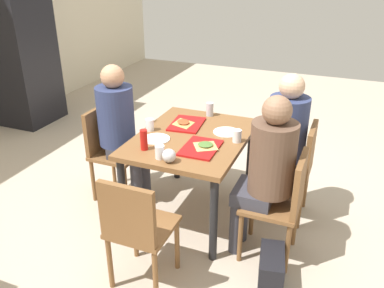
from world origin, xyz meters
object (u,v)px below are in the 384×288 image
Objects in this scene: foil_bundle at (169,156)px; chair_left_end at (136,226)px; person_in_brown_jacket at (282,135)px; pizza_slice_a at (205,145)px; paper_plate_center at (156,139)px; soda_can at (210,109)px; handbag at (271,271)px; condiment_bottle at (144,140)px; drink_fridge at (22,51)px; plastic_cup_c at (160,152)px; tray_red_near at (201,148)px; person_in_red at (267,166)px; pizza_slice_b at (183,122)px; plastic_cup_b at (237,136)px; paper_plate_near_edge at (226,132)px; person_far_side at (120,123)px; tray_red_far at (187,124)px; main_table at (192,146)px; chair_near_left at (283,200)px; chair_far_side at (109,146)px; plastic_cup_a at (150,125)px.

chair_left_end is at bearing 177.35° from foil_bundle.
pizza_slice_a is (-0.46, 0.50, 0.02)m from person_in_brown_jacket.
person_in_brown_jacket reaches higher than paper_plate_center.
soda_can reaches higher than handbag.
drink_fridge is at bearing 58.85° from condiment_bottle.
tray_red_near is at bearing -40.32° from plastic_cup_c.
person_in_red is at bearing -73.13° from foil_bundle.
chair_left_end is at bearing -172.20° from pizza_slice_b.
plastic_cup_b is (-0.15, -0.52, 0.03)m from pizza_slice_b.
paper_plate_near_edge is (0.37, -0.09, -0.00)m from tray_red_near.
plastic_cup_b is 1.00× the size of foil_bundle.
plastic_cup_c is at bearing -126.58° from person_far_side.
person_in_brown_jacket is 1.11m from handbag.
condiment_bottle is at bearing -121.15° from drink_fridge.
tray_red_far is 0.39m from paper_plate_center.
chair_left_end is 0.84m from pizza_slice_a.
drink_fridge reaches higher than paper_plate_center.
pizza_slice_b is at bearing 14.91° from foil_bundle.
chair_left_end is 2.35× the size of tray_red_near.
plastic_cup_b is (0.03, -0.37, 0.14)m from main_table.
foil_bundle reaches higher than pizza_slice_a.
pizza_slice_b is at bearing 8.07° from plastic_cup_c.
chair_near_left reaches higher than main_table.
person_far_side reaches higher than plastic_cup_c.
chair_far_side is at bearing 69.00° from handbag.
soda_can is at bearing -23.94° from pizza_slice_b.
main_table is at bearing -90.00° from chair_far_side.
person_far_side is at bearing 68.77° from paper_plate_center.
person_in_brown_jacket is at bearing -40.53° from foil_bundle.
chair_left_end is 0.45× the size of drink_fridge.
main_table is 5.17× the size of paper_plate_center.
chair_left_end reaches higher than pizza_slice_b.
pizza_slice_a is 1.23× the size of condiment_bottle.
chair_near_left is 2.35× the size of tray_red_near.
pizza_slice_a reaches higher than tray_red_near.
chair_near_left is 3.85× the size of paper_plate_near_edge.
person_in_red is at bearing -120.88° from tray_red_far.
paper_plate_center reaches higher than main_table.
person_far_side is at bearing 78.16° from person_in_red.
paper_plate_center is at bearing 16.99° from chair_left_end.
foil_bundle is at bearing 161.63° from paper_plate_near_edge.
soda_can is 0.88m from condiment_bottle.
plastic_cup_c is 1.00× the size of foil_bundle.
chair_near_left is 0.62m from plastic_cup_b.
plastic_cup_b is (0.03, -1.19, 0.29)m from chair_far_side.
plastic_cup_b is at bearing -71.88° from paper_plate_center.
tray_red_near is at bearing -108.12° from plastic_cup_a.
drink_fridge is at bearing 64.88° from tray_red_near.
chair_far_side is (0.00, 0.82, -0.15)m from main_table.
soda_can is at bearing -104.37° from drink_fridge.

